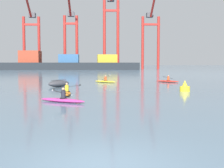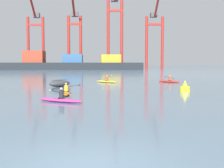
# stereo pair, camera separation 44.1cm
# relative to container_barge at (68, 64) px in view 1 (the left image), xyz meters

# --- Properties ---
(ground_plane) EXTENTS (800.00, 800.00, 0.00)m
(ground_plane) POSITION_rel_container_barge_xyz_m (9.60, -108.77, -2.30)
(ground_plane) COLOR slate
(container_barge) EXTENTS (54.28, 10.99, 7.34)m
(container_barge) POSITION_rel_container_barge_xyz_m (0.00, 0.00, 0.00)
(container_barge) COLOR #1E2328
(container_barge) RESTS_ON ground
(gantry_crane_west) EXTENTS (7.63, 16.73, 31.48)m
(gantry_crane_west) POSITION_rel_container_barge_xyz_m (-16.57, 13.46, 13.37)
(gantry_crane_west) COLOR maroon
(gantry_crane_west) RESTS_ON ground
(gantry_crane_west_mid) EXTENTS (6.27, 17.36, 29.69)m
(gantry_crane_west_mid) POSITION_rel_container_barge_xyz_m (0.68, 8.83, 13.15)
(gantry_crane_west_mid) COLOR maroon
(gantry_crane_west_mid) RESTS_ON ground
(gantry_crane_east_mid) EXTENTS (6.84, 17.11, 39.37)m
(gantry_crane_east_mid) POSITION_rel_container_barge_xyz_m (17.53, 5.84, 16.73)
(gantry_crane_east_mid) COLOR maroon
(gantry_crane_east_mid) RESTS_ON ground
(gantry_crane_east) EXTENTS (8.20, 15.48, 32.65)m
(gantry_crane_east) POSITION_rel_container_barge_xyz_m (35.35, 12.16, 13.59)
(gantry_crane_east) COLOR maroon
(gantry_crane_east) RESTS_ON ground
(capsized_dinghy) EXTENTS (2.63, 2.61, 0.76)m
(capsized_dinghy) POSITION_rel_container_barge_xyz_m (5.90, -84.52, -1.94)
(capsized_dinghy) COLOR #38383D
(capsized_dinghy) RESTS_ON ground
(channel_buoy) EXTENTS (0.90, 0.90, 1.00)m
(channel_buoy) POSITION_rel_container_barge_xyz_m (17.67, -90.37, -1.94)
(channel_buoy) COLOR yellow
(channel_buoy) RESTS_ON ground
(kayak_magenta) EXTENTS (3.23, 2.25, 0.95)m
(kayak_magenta) POSITION_rel_container_barge_xyz_m (7.49, -96.99, -2.12)
(kayak_magenta) COLOR #C13384
(kayak_magenta) RESTS_ON ground
(kayak_yellow) EXTENTS (2.96, 2.68, 1.02)m
(kayak_yellow) POSITION_rel_container_barge_xyz_m (11.12, -77.84, -2.12)
(kayak_yellow) COLOR yellow
(kayak_yellow) RESTS_ON ground
(kayak_red) EXTENTS (2.76, 2.89, 0.95)m
(kayak_red) POSITION_rel_container_barge_xyz_m (19.43, -77.82, -2.12)
(kayak_red) COLOR red
(kayak_red) RESTS_ON ground
(kayak_orange) EXTENTS (2.27, 3.44, 0.95)m
(kayak_orange) POSITION_rel_container_barge_xyz_m (7.40, -92.43, -2.12)
(kayak_orange) COLOR orange
(kayak_orange) RESTS_ON ground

